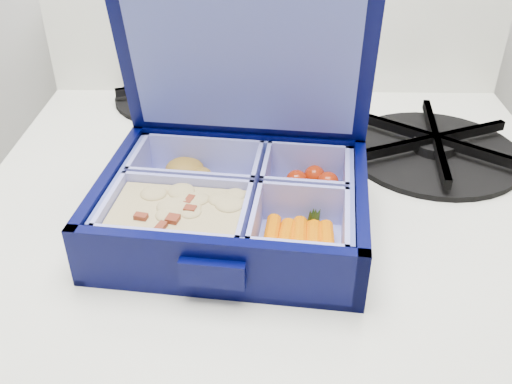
# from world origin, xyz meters

# --- Properties ---
(bento_box) EXTENTS (0.25, 0.20, 0.05)m
(bento_box) POSITION_xyz_m (0.10, 1.61, 0.92)
(bento_box) COLOR #010330
(bento_box) RESTS_ON stove
(burner_grate) EXTENTS (0.25, 0.25, 0.03)m
(burner_grate) POSITION_xyz_m (0.31, 1.75, 0.90)
(burner_grate) COLOR black
(burner_grate) RESTS_ON stove
(burner_grate_rear) EXTENTS (0.21, 0.21, 0.02)m
(burner_grate_rear) POSITION_xyz_m (0.01, 1.90, 0.90)
(burner_grate_rear) COLOR black
(burner_grate_rear) RESTS_ON stove
(fork) EXTENTS (0.07, 0.19, 0.01)m
(fork) POSITION_xyz_m (0.21, 1.73, 0.89)
(fork) COLOR silver
(fork) RESTS_ON stove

